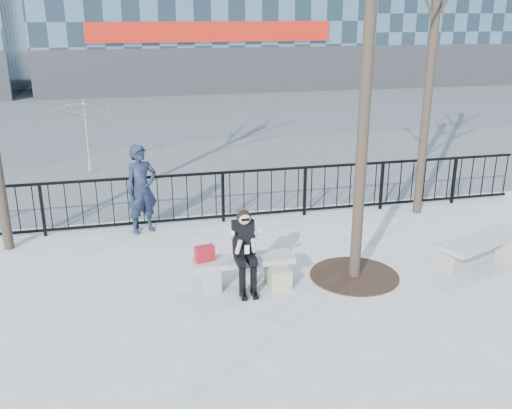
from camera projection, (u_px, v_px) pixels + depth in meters
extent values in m
plane|color=#989793|center=(243.00, 285.00, 9.34)|extent=(120.00, 120.00, 0.00)
cube|color=#474747|center=(167.00, 121.00, 23.16)|extent=(60.00, 23.00, 0.01)
cube|color=black|center=(213.00, 173.00, 11.75)|extent=(14.00, 0.05, 0.05)
cube|color=black|center=(214.00, 217.00, 12.06)|extent=(14.00, 0.05, 0.05)
cube|color=#2D2D30|center=(213.00, 72.00, 29.82)|extent=(18.00, 0.08, 2.40)
cube|color=#A9170B|center=(212.00, 32.00, 29.12)|extent=(12.60, 0.12, 1.00)
cube|color=#2D2D30|center=(499.00, 65.00, 33.48)|extent=(16.00, 0.08, 2.40)
cylinder|color=black|center=(368.00, 47.00, 8.44)|extent=(0.18, 0.18, 7.50)
cylinder|color=black|center=(432.00, 50.00, 11.57)|extent=(0.18, 0.18, 7.00)
cylinder|color=black|center=(354.00, 275.00, 9.65)|extent=(1.50, 1.50, 0.02)
cube|color=gray|center=(210.00, 277.00, 9.16)|extent=(0.32, 0.38, 0.40)
cube|color=gray|center=(276.00, 271.00, 9.39)|extent=(0.32, 0.38, 0.40)
cube|color=gray|center=(243.00, 260.00, 9.19)|extent=(1.65, 0.46, 0.09)
cube|color=gray|center=(450.00, 258.00, 9.82)|extent=(0.35, 0.42, 0.44)
cube|color=gray|center=(512.00, 251.00, 10.09)|extent=(0.35, 0.42, 0.44)
cube|color=gray|center=(483.00, 240.00, 9.87)|extent=(1.83, 0.51, 0.10)
cube|color=maroon|center=(205.00, 254.00, 9.02)|extent=(0.33, 0.21, 0.25)
cube|color=beige|center=(281.00, 281.00, 9.11)|extent=(0.35, 0.14, 0.33)
imported|color=black|center=(142.00, 189.00, 11.31)|extent=(0.77, 0.66, 1.80)
imported|color=yellow|center=(86.00, 137.00, 15.41)|extent=(2.93, 2.95, 2.02)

